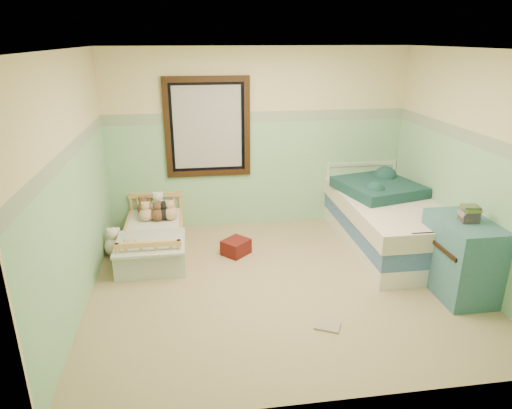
{
  "coord_description": "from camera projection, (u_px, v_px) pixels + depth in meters",
  "views": [
    {
      "loc": [
        -0.94,
        -4.43,
        2.61
      ],
      "look_at": [
        -0.24,
        0.35,
        0.83
      ],
      "focal_mm": 32.02,
      "sensor_mm": 36.0,
      "label": 1
    }
  ],
  "objects": [
    {
      "name": "wall_right",
      "position": [
        472.0,
        169.0,
        5.0
      ],
      "size": [
        0.04,
        3.6,
        2.5
      ],
      "primitive_type": "cube",
      "color": "beige",
      "rests_on": "floor"
    },
    {
      "name": "toddler_mattress",
      "position": [
        153.0,
        233.0,
        5.83
      ],
      "size": [
        0.68,
        1.42,
        0.12
      ],
      "primitive_type": "cube",
      "color": "silver",
      "rests_on": "toddler_bed_frame"
    },
    {
      "name": "plush_bed_tan",
      "position": [
        146.0,
        214.0,
        6.03
      ],
      "size": [
        0.18,
        0.18,
        0.18
      ],
      "primitive_type": "sphere",
      "color": "#D8AE85",
      "rests_on": "toddler_mattress"
    },
    {
      "name": "twin_bed_frame",
      "position": [
        386.0,
        239.0,
        6.0
      ],
      "size": [
        1.07,
        2.15,
        0.22
      ],
      "primitive_type": "cube",
      "color": "silver",
      "rests_on": "floor"
    },
    {
      "name": "twin_boxspring",
      "position": [
        388.0,
        223.0,
        5.93
      ],
      "size": [
        1.07,
        2.15,
        0.22
      ],
      "primitive_type": "cube",
      "color": "navy",
      "rests_on": "twin_bed_frame"
    },
    {
      "name": "plush_floor_cream",
      "position": [
        115.0,
        246.0,
        5.75
      ],
      "size": [
        0.26,
        0.26,
        0.26
      ],
      "primitive_type": "sphere",
      "color": "#F1E2C6",
      "rests_on": "floor"
    },
    {
      "name": "window_blinds",
      "position": [
        208.0,
        127.0,
        6.19
      ],
      "size": [
        0.92,
        0.01,
        1.12
      ],
      "primitive_type": "cube",
      "color": "beige",
      "rests_on": "window_frame"
    },
    {
      "name": "patchwork_quilt",
      "position": [
        150.0,
        243.0,
        5.38
      ],
      "size": [
        0.81,
        0.74,
        0.03
      ],
      "primitive_type": "cube",
      "color": "#86A0D1",
      "rests_on": "toddler_mattress"
    },
    {
      "name": "floor_book",
      "position": [
        328.0,
        326.0,
        4.36
      ],
      "size": [
        0.29,
        0.27,
        0.02
      ],
      "primitive_type": "cube",
      "rotation": [
        0.0,
        0.0,
        -0.47
      ],
      "color": "orange",
      "rests_on": "floor"
    },
    {
      "name": "plush_bed_white",
      "position": [
        158.0,
        207.0,
        6.25
      ],
      "size": [
        0.22,
        0.22,
        0.22
      ],
      "primitive_type": "sphere",
      "color": "white",
      "rests_on": "toddler_mattress"
    },
    {
      "name": "wall_front",
      "position": [
        338.0,
        254.0,
        3.04
      ],
      "size": [
        4.2,
        0.04,
        2.5
      ],
      "primitive_type": "cube",
      "color": "beige",
      "rests_on": "floor"
    },
    {
      "name": "red_pillow",
      "position": [
        236.0,
        247.0,
        5.8
      ],
      "size": [
        0.41,
        0.41,
        0.19
      ],
      "primitive_type": "cube",
      "rotation": [
        0.0,
        0.0,
        0.75
      ],
      "color": "#790C04",
      "rests_on": "floor"
    },
    {
      "name": "ceiling",
      "position": [
        287.0,
        48.0,
        4.28
      ],
      "size": [
        4.2,
        3.6,
        0.02
      ],
      "primitive_type": "cube",
      "color": "white",
      "rests_on": "wall_back"
    },
    {
      "name": "teal_blanket",
      "position": [
        378.0,
        187.0,
        6.06
      ],
      "size": [
        1.12,
        1.16,
        0.14
      ],
      "primitive_type": "cube",
      "rotation": [
        0.0,
        0.0,
        0.25
      ],
      "color": "#112E2D",
      "rests_on": "twin_mattress"
    },
    {
      "name": "plush_bed_brown",
      "position": [
        144.0,
        209.0,
        6.23
      ],
      "size": [
        0.18,
        0.18,
        0.18
      ],
      "primitive_type": "sphere",
      "color": "brown",
      "rests_on": "toddler_mattress"
    },
    {
      "name": "border_strip",
      "position": [
        258.0,
        117.0,
        6.26
      ],
      "size": [
        4.2,
        0.01,
        0.15
      ],
      "primitive_type": "cube",
      "color": "#45684E",
      "rests_on": "wall_back"
    },
    {
      "name": "toddler_bed_frame",
      "position": [
        154.0,
        244.0,
        5.89
      ],
      "size": [
        0.74,
        1.48,
        0.19
      ],
      "primitive_type": "cube",
      "color": "tan",
      "rests_on": "floor"
    },
    {
      "name": "wall_left",
      "position": [
        72.0,
        186.0,
        4.43
      ],
      "size": [
        0.04,
        3.6,
        2.5
      ],
      "primitive_type": "cube",
      "color": "beige",
      "rests_on": "floor"
    },
    {
      "name": "plush_bed_dark",
      "position": [
        164.0,
        213.0,
        6.06
      ],
      "size": [
        0.18,
        0.18,
        0.18
      ],
      "primitive_type": "sphere",
      "color": "black",
      "rests_on": "toddler_mattress"
    },
    {
      "name": "window_frame",
      "position": [
        208.0,
        128.0,
        6.18
      ],
      "size": [
        1.16,
        0.06,
        1.36
      ],
      "primitive_type": "cube",
      "color": "black",
      "rests_on": "wall_back"
    },
    {
      "name": "wainscot_mint",
      "position": [
        258.0,
        175.0,
        6.54
      ],
      "size": [
        4.2,
        0.01,
        1.5
      ],
      "primitive_type": "cube",
      "color": "#7FC38C",
      "rests_on": "floor"
    },
    {
      "name": "floor",
      "position": [
        282.0,
        284.0,
        5.15
      ],
      "size": [
        4.2,
        3.6,
        0.02
      ],
      "primitive_type": "cube",
      "color": "#917E54",
      "rests_on": "ground"
    },
    {
      "name": "plush_floor_tan",
      "position": [
        132.0,
        257.0,
        5.47
      ],
      "size": [
        0.25,
        0.25,
        0.25
      ],
      "primitive_type": "sphere",
      "color": "#D8AE85",
      "rests_on": "floor"
    },
    {
      "name": "dresser",
      "position": [
        461.0,
        257.0,
        4.82
      ],
      "size": [
        0.52,
        0.83,
        0.83
      ],
      "primitive_type": "cube",
      "color": "#28666D",
      "rests_on": "floor"
    },
    {
      "name": "book_stack",
      "position": [
        470.0,
        214.0,
        4.62
      ],
      "size": [
        0.18,
        0.15,
        0.17
      ],
      "primitive_type": "cube",
      "rotation": [
        0.0,
        0.0,
        -0.12
      ],
      "color": "#513933",
      "rests_on": "dresser"
    },
    {
      "name": "extra_plush_0",
      "position": [
        170.0,
        213.0,
        6.06
      ],
      "size": [
        0.19,
        0.19,
        0.19
      ],
      "primitive_type": "sphere",
      "color": "#D8AE85",
      "rests_on": "toddler_mattress"
    },
    {
      "name": "twin_mattress",
      "position": [
        390.0,
        207.0,
        5.85
      ],
      "size": [
        1.12,
        2.19,
        0.22
      ],
      "primitive_type": "cube",
      "color": "beige",
      "rests_on": "twin_boxspring"
    },
    {
      "name": "extra_plush_1",
      "position": [
        158.0,
        214.0,
        6.03
      ],
      "size": [
        0.18,
        0.18,
        0.18
      ],
      "primitive_type": "sphere",
      "color": "brown",
      "rests_on": "toddler_mattress"
    },
    {
      "name": "wall_back",
      "position": [
        258.0,
        140.0,
        6.38
      ],
      "size": [
        4.2,
        0.04,
        2.5
      ],
      "primitive_type": "cube",
      "color": "beige",
      "rests_on": "floor"
    }
  ]
}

